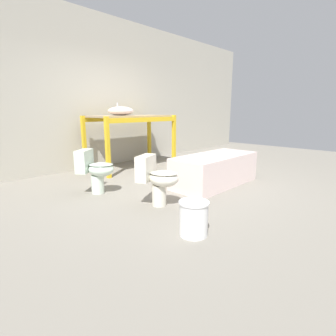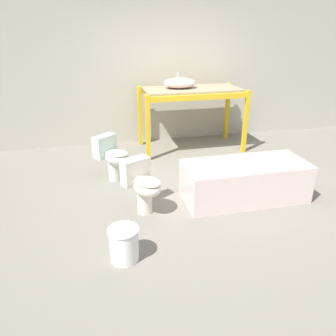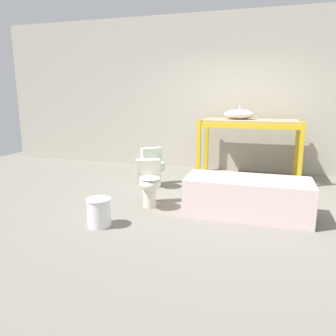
{
  "view_description": "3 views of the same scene",
  "coord_description": "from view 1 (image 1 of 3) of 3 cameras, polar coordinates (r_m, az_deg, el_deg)",
  "views": [
    {
      "loc": [
        -3.17,
        -2.89,
        1.22
      ],
      "look_at": [
        -0.74,
        -0.55,
        0.48
      ],
      "focal_mm": 28.0,
      "sensor_mm": 36.0,
      "label": 1
    },
    {
      "loc": [
        -1.44,
        -4.04,
        2.12
      ],
      "look_at": [
        -0.59,
        -0.49,
        0.54
      ],
      "focal_mm": 35.0,
      "sensor_mm": 36.0,
      "label": 2
    },
    {
      "loc": [
        0.64,
        -4.74,
        1.56
      ],
      "look_at": [
        -0.62,
        -0.54,
        0.59
      ],
      "focal_mm": 35.0,
      "sensor_mm": 36.0,
      "label": 3
    }
  ],
  "objects": [
    {
      "name": "bathtub_main",
      "position": [
        4.44,
        10.21,
        0.1
      ],
      "size": [
        1.61,
        0.7,
        0.51
      ],
      "rotation": [
        0.0,
        0.0,
        -0.0
      ],
      "color": "silver",
      "rests_on": "ground_plane"
    },
    {
      "name": "sink_basin",
      "position": [
        5.6,
        -10.21,
        12.13
      ],
      "size": [
        0.57,
        0.43,
        0.26
      ],
      "color": "silver",
      "rests_on": "shelving_rack"
    },
    {
      "name": "toilet_near",
      "position": [
        4.03,
        -15.59,
        -0.2
      ],
      "size": [
        0.58,
        0.61,
        0.66
      ],
      "rotation": [
        0.0,
        0.0,
        0.67
      ],
      "color": "silver",
      "rests_on": "ground_plane"
    },
    {
      "name": "shelving_rack",
      "position": [
        5.69,
        -8.01,
        9.59
      ],
      "size": [
        1.84,
        0.91,
        1.12
      ],
      "color": "gold",
      "rests_on": "ground_plane"
    },
    {
      "name": "bucket_white",
      "position": [
        2.65,
        5.61,
        -10.69
      ],
      "size": [
        0.3,
        0.3,
        0.35
      ],
      "color": "white",
      "rests_on": "ground_plane"
    },
    {
      "name": "toilet_far",
      "position": [
        3.39,
        -2.38,
        -2.12
      ],
      "size": [
        0.52,
        0.61,
        0.66
      ],
      "rotation": [
        0.0,
        0.0,
        0.44
      ],
      "color": "silver",
      "rests_on": "ground_plane"
    },
    {
      "name": "ground_plane",
      "position": [
        4.46,
        1.54,
        -3.5
      ],
      "size": [
        12.0,
        12.0,
        0.0
      ],
      "primitive_type": "plane",
      "color": "slate"
    },
    {
      "name": "warehouse_wall_rear",
      "position": [
        6.05,
        -14.96,
        15.58
      ],
      "size": [
        10.8,
        0.08,
        3.2
      ],
      "color": "#B2AD9E",
      "rests_on": "ground_plane"
    }
  ]
}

